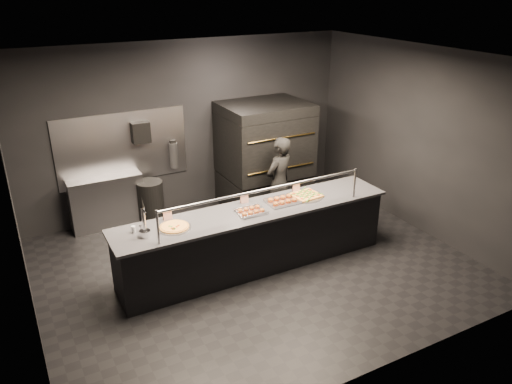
# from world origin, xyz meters

# --- Properties ---
(room) EXTENTS (6.04, 6.00, 3.00)m
(room) POSITION_xyz_m (-0.02, 0.05, 1.50)
(room) COLOR black
(room) RESTS_ON ground
(service_counter) EXTENTS (4.10, 0.78, 1.37)m
(service_counter) POSITION_xyz_m (0.00, -0.00, 0.46)
(service_counter) COLOR black
(service_counter) RESTS_ON ground
(pizza_oven) EXTENTS (1.50, 1.23, 1.91)m
(pizza_oven) POSITION_xyz_m (1.20, 1.90, 0.97)
(pizza_oven) COLOR black
(pizza_oven) RESTS_ON ground
(prep_shelf) EXTENTS (1.20, 0.35, 0.90)m
(prep_shelf) POSITION_xyz_m (-1.60, 2.32, 0.45)
(prep_shelf) COLOR #99999E
(prep_shelf) RESTS_ON ground
(towel_dispenser) EXTENTS (0.30, 0.20, 0.35)m
(towel_dispenser) POSITION_xyz_m (-0.90, 2.39, 1.55)
(towel_dispenser) COLOR black
(towel_dispenser) RESTS_ON room
(fire_extinguisher) EXTENTS (0.14, 0.14, 0.51)m
(fire_extinguisher) POSITION_xyz_m (-0.35, 2.40, 1.06)
(fire_extinguisher) COLOR #B2B2B7
(fire_extinguisher) RESTS_ON room
(beer_tap) EXTENTS (0.14, 0.20, 0.54)m
(beer_tap) POSITION_xyz_m (-1.60, -0.04, 1.08)
(beer_tap) COLOR silver
(beer_tap) RESTS_ON service_counter
(round_pizza) EXTENTS (0.44, 0.44, 0.03)m
(round_pizza) POSITION_xyz_m (-1.20, -0.00, 0.94)
(round_pizza) COLOR silver
(round_pizza) RESTS_ON service_counter
(slider_tray_a) EXTENTS (0.43, 0.33, 0.06)m
(slider_tray_a) POSITION_xyz_m (-0.10, -0.07, 0.94)
(slider_tray_a) COLOR silver
(slider_tray_a) RESTS_ON service_counter
(slider_tray_b) EXTENTS (0.46, 0.34, 0.07)m
(slider_tray_b) POSITION_xyz_m (0.46, 0.03, 0.95)
(slider_tray_b) COLOR silver
(slider_tray_b) RESTS_ON service_counter
(square_pizza) EXTENTS (0.51, 0.51, 0.05)m
(square_pizza) POSITION_xyz_m (0.88, 0.04, 0.94)
(square_pizza) COLOR silver
(square_pizza) RESTS_ON service_counter
(condiment_jar) EXTENTS (0.14, 0.05, 0.09)m
(condiment_jar) POSITION_xyz_m (-1.67, 0.13, 0.96)
(condiment_jar) COLOR silver
(condiment_jar) RESTS_ON service_counter
(tent_cards) EXTENTS (2.17, 0.04, 0.15)m
(tent_cards) POSITION_xyz_m (-0.12, 0.28, 1.00)
(tent_cards) COLOR white
(tent_cards) RESTS_ON service_counter
(trash_bin) EXTENTS (0.45, 0.45, 0.75)m
(trash_bin) POSITION_xyz_m (-0.90, 2.14, 0.37)
(trash_bin) COLOR black
(trash_bin) RESTS_ON ground
(worker) EXTENTS (0.67, 0.55, 1.57)m
(worker) POSITION_xyz_m (0.98, 0.99, 0.78)
(worker) COLOR black
(worker) RESTS_ON ground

